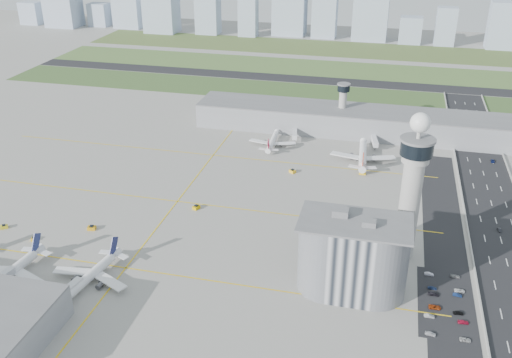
% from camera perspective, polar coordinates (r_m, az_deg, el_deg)
% --- Properties ---
extents(ground, '(1000.00, 1000.00, 0.00)m').
position_cam_1_polar(ground, '(256.60, -1.87, -6.36)').
color(ground, '#9F9D94').
extents(grass_strip_0, '(480.00, 50.00, 0.08)m').
position_cam_1_polar(grass_strip_0, '(461.38, 3.24, 8.73)').
color(grass_strip_0, '#3A5629').
rests_on(grass_strip_0, ground).
extents(grass_strip_1, '(480.00, 60.00, 0.08)m').
position_cam_1_polar(grass_strip_1, '(532.41, 4.78, 11.06)').
color(grass_strip_1, '#46642F').
rests_on(grass_strip_1, ground).
extents(grass_strip_2, '(480.00, 70.00, 0.08)m').
position_cam_1_polar(grass_strip_2, '(609.22, 6.05, 12.93)').
color(grass_strip_2, '#425428').
rests_on(grass_strip_2, ground).
extents(runway, '(480.00, 22.00, 0.10)m').
position_cam_1_polar(runway, '(496.27, 4.05, 9.96)').
color(runway, black).
rests_on(runway, ground).
extents(highway, '(28.00, 500.00, 0.10)m').
position_cam_1_polar(highway, '(255.68, 24.17, -9.10)').
color(highway, black).
rests_on(highway, ground).
extents(barrier_left, '(0.60, 500.00, 1.20)m').
position_cam_1_polar(barrier_left, '(252.71, 21.07, -8.76)').
color(barrier_left, '#9E9E99').
rests_on(barrier_left, ground).
extents(landside_road, '(18.00, 260.00, 0.08)m').
position_cam_1_polar(landside_road, '(243.23, 18.68, -9.97)').
color(landside_road, black).
rests_on(landside_road, ground).
extents(parking_lot, '(20.00, 44.00, 0.10)m').
position_cam_1_polar(parking_lot, '(233.30, 18.35, -11.63)').
color(parking_lot, black).
rests_on(parking_lot, ground).
extents(taxiway_line_h_0, '(260.00, 0.60, 0.01)m').
position_cam_1_polar(taxiway_line_h_0, '(246.21, -12.89, -8.67)').
color(taxiway_line_h_0, yellow).
rests_on(taxiway_line_h_0, ground).
extents(taxiway_line_h_1, '(260.00, 0.60, 0.01)m').
position_cam_1_polar(taxiway_line_h_1, '(292.55, -7.87, -2.24)').
color(taxiway_line_h_1, yellow).
rests_on(taxiway_line_h_1, ground).
extents(taxiway_line_h_2, '(260.00, 0.60, 0.01)m').
position_cam_1_polar(taxiway_line_h_2, '(343.16, -4.31, 2.38)').
color(taxiway_line_h_2, yellow).
rests_on(taxiway_line_h_2, ground).
extents(taxiway_line_v, '(0.60, 260.00, 0.01)m').
position_cam_1_polar(taxiway_line_v, '(292.55, -7.87, -2.24)').
color(taxiway_line_v, yellow).
rests_on(taxiway_line_v, ground).
extents(control_tower, '(14.00, 14.00, 64.50)m').
position_cam_1_polar(control_tower, '(239.62, 15.37, -0.27)').
color(control_tower, '#ADAAA5').
rests_on(control_tower, ground).
extents(secondary_tower, '(8.60, 8.60, 31.90)m').
position_cam_1_polar(secondary_tower, '(378.51, 8.66, 7.51)').
color(secondary_tower, '#ADAAA5').
rests_on(secondary_tower, ground).
extents(admin_building, '(42.00, 24.00, 33.50)m').
position_cam_1_polar(admin_building, '(222.95, 9.63, -7.62)').
color(admin_building, '#B2B2B7').
rests_on(admin_building, ground).
extents(terminal_pier, '(210.00, 32.00, 15.80)m').
position_cam_1_polar(terminal_pier, '(379.56, 10.02, 5.72)').
color(terminal_pier, gray).
rests_on(terminal_pier, ground).
extents(airplane_near_b, '(39.22, 44.75, 11.57)m').
position_cam_1_polar(airplane_near_b, '(249.75, -23.66, -8.29)').
color(airplane_near_b, white).
rests_on(airplane_near_b, ground).
extents(airplane_near_c, '(39.88, 44.90, 11.23)m').
position_cam_1_polar(airplane_near_c, '(237.57, -16.46, -8.92)').
color(airplane_near_c, white).
rests_on(airplane_near_c, ground).
extents(airplane_far_a, '(31.11, 36.08, 9.74)m').
position_cam_1_polar(airplane_far_a, '(355.27, 1.68, 4.15)').
color(airplane_far_a, white).
rests_on(airplane_far_a, ground).
extents(airplane_far_b, '(40.67, 47.02, 12.58)m').
position_cam_1_polar(airplane_far_b, '(339.36, 10.67, 2.86)').
color(airplane_far_b, white).
rests_on(airplane_far_b, ground).
extents(jet_bridge_near_2, '(5.39, 14.31, 5.70)m').
position_cam_1_polar(jet_bridge_near_2, '(229.17, -19.34, -11.69)').
color(jet_bridge_near_2, silver).
rests_on(jet_bridge_near_2, ground).
extents(jet_bridge_far_0, '(5.39, 14.31, 5.70)m').
position_cam_1_polar(jet_bridge_far_0, '(370.39, 3.88, 4.71)').
color(jet_bridge_far_0, silver).
rests_on(jet_bridge_far_0, ground).
extents(jet_bridge_far_1, '(5.39, 14.31, 5.70)m').
position_cam_1_polar(jet_bridge_far_1, '(365.98, 11.63, 3.94)').
color(jet_bridge_far_1, silver).
rests_on(jet_bridge_far_1, ground).
extents(tug_0, '(4.02, 3.76, 1.93)m').
position_cam_1_polar(tug_0, '(291.24, -23.89, -4.36)').
color(tug_0, gold).
rests_on(tug_0, ground).
extents(tug_1, '(2.78, 3.28, 1.62)m').
position_cam_1_polar(tug_1, '(276.53, -21.35, -5.57)').
color(tug_1, yellow).
rests_on(tug_1, ground).
extents(tug_2, '(4.10, 3.20, 2.14)m').
position_cam_1_polar(tug_2, '(276.21, -16.11, -4.68)').
color(tug_2, '#CD8F0F').
rests_on(tug_2, ground).
extents(tug_3, '(3.56, 4.21, 2.08)m').
position_cam_1_polar(tug_3, '(284.18, -5.99, -2.79)').
color(tug_3, '#DBA902').
rests_on(tug_3, ground).
extents(tug_4, '(4.29, 4.13, 2.06)m').
position_cam_1_polar(tug_4, '(320.46, 3.67, 0.81)').
color(tug_4, gold).
rests_on(tug_4, ground).
extents(tug_5, '(3.66, 2.57, 2.09)m').
position_cam_1_polar(tug_5, '(323.56, 10.61, 0.66)').
color(tug_5, yellow).
rests_on(tug_5, ground).
extents(car_lot_0, '(3.95, 1.95, 1.30)m').
position_cam_1_polar(car_lot_0, '(216.61, 17.05, -14.56)').
color(car_lot_0, silver).
rests_on(car_lot_0, ground).
extents(car_lot_1, '(3.80, 1.38, 1.25)m').
position_cam_1_polar(car_lot_1, '(224.20, 16.93, -12.96)').
color(car_lot_1, '#999A9B').
rests_on(car_lot_1, ground).
extents(car_lot_2, '(4.64, 2.22, 1.28)m').
position_cam_1_polar(car_lot_2, '(228.88, 17.45, -12.12)').
color(car_lot_2, '#A03A10').
rests_on(car_lot_2, ground).
extents(car_lot_3, '(4.35, 1.80, 1.26)m').
position_cam_1_polar(car_lot_3, '(235.45, 17.34, -10.90)').
color(car_lot_3, black).
rests_on(car_lot_3, ground).
extents(car_lot_4, '(3.54, 1.45, 1.20)m').
position_cam_1_polar(car_lot_4, '(238.54, 17.22, -10.35)').
color(car_lot_4, navy).
rests_on(car_lot_4, ground).
extents(car_lot_5, '(3.75, 1.44, 1.22)m').
position_cam_1_polar(car_lot_5, '(246.01, 16.91, -9.07)').
color(car_lot_5, silver).
rests_on(car_lot_5, ground).
extents(car_lot_6, '(4.01, 1.96, 1.10)m').
position_cam_1_polar(car_lot_6, '(218.01, 20.19, -14.85)').
color(car_lot_6, '#ADADAD').
rests_on(car_lot_6, ground).
extents(car_lot_7, '(4.04, 2.03, 1.13)m').
position_cam_1_polar(car_lot_7, '(225.32, 20.01, -13.29)').
color(car_lot_7, '#AF1231').
rests_on(car_lot_7, ground).
extents(car_lot_8, '(3.99, 1.93, 1.31)m').
position_cam_1_polar(car_lot_8, '(228.90, 19.58, -12.48)').
color(car_lot_8, black).
rests_on(car_lot_8, ground).
extents(car_lot_9, '(3.61, 1.62, 1.15)m').
position_cam_1_polar(car_lot_9, '(237.83, 19.49, -10.87)').
color(car_lot_9, navy).
rests_on(car_lot_9, ground).
extents(car_lot_10, '(4.16, 2.16, 1.12)m').
position_cam_1_polar(car_lot_10, '(240.42, 19.70, -10.47)').
color(car_lot_10, silver).
rests_on(car_lot_10, ground).
extents(car_lot_11, '(3.89, 1.74, 1.11)m').
position_cam_1_polar(car_lot_11, '(248.04, 19.31, -9.17)').
color(car_lot_11, gray).
rests_on(car_lot_11, ground).
extents(car_hw_1, '(1.64, 3.85, 1.24)m').
position_cam_1_polar(car_hw_1, '(287.57, 23.17, -4.69)').
color(car_hw_1, black).
rests_on(car_hw_1, ground).
extents(car_hw_2, '(2.36, 4.50, 1.21)m').
position_cam_1_polar(car_hw_2, '(360.73, 22.59, 1.67)').
color(car_hw_2, navy).
rests_on(car_hw_2, ground).
extents(car_hw_4, '(1.64, 3.76, 1.26)m').
position_cam_1_polar(car_hw_4, '(413.22, 19.87, 5.16)').
color(car_hw_4, slate).
rests_on(car_hw_4, ground).
extents(skyline_bldg_0, '(24.05, 19.24, 26.50)m').
position_cam_1_polar(skyline_bldg_0, '(776.76, -21.52, 15.19)').
color(skyline_bldg_0, '#9EADC1').
rests_on(skyline_bldg_0, ground).
extents(skyline_bldg_2, '(22.81, 18.25, 26.79)m').
position_cam_1_polar(skyline_bldg_2, '(738.83, -15.39, 15.56)').
color(skyline_bldg_2, '#9EADC1').
rests_on(skyline_bldg_2, ground).
extents(skyline_bldg_3, '(32.30, 25.84, 36.93)m').
position_cam_1_polar(skyline_bldg_3, '(721.47, -12.59, 16.03)').
color(skyline_bldg_3, '#9EADC1').
rests_on(skyline_bldg_3, ground).
extents(skyline_bldg_4, '(35.81, 28.65, 60.36)m').
position_cam_1_polar(skyline_bldg_4, '(685.38, -9.49, 16.77)').
color(skyline_bldg_4, '#9EADC1').
rests_on(skyline_bldg_4, ground).
extents(skyline_bldg_5, '(25.49, 20.39, 66.89)m').
position_cam_1_polar(skyline_bldg_5, '(670.00, -4.87, 17.09)').
color(skyline_bldg_5, '#9EADC1').
rests_on(skyline_bldg_5, ground).
extents(skyline_bldg_6, '(20.04, 16.03, 45.20)m').
position_cam_1_polar(skyline_bldg_6, '(656.84, -0.79, 16.04)').
color(skyline_bldg_6, '#9EADC1').
rests_on(skyline_bldg_6, ground).
extents(skyline_bldg_7, '(35.76, 28.61, 61.22)m').
position_cam_1_polar(skyline_bldg_7, '(664.56, 3.41, 16.82)').
color(skyline_bldg_7, '#9EADC1').
rests_on(skyline_bldg_7, ground).
extents(skyline_bldg_9, '(36.96, 29.57, 62.11)m').
position_cam_1_polar(skyline_bldg_9, '(649.90, 11.45, 16.20)').
color(skyline_bldg_9, '#9EADC1').
rests_on(skyline_bldg_9, ground).
extents(skyline_bldg_10, '(23.01, 18.41, 27.75)m').
position_cam_1_polar(skyline_bldg_10, '(643.96, 15.19, 14.17)').
color(skyline_bldg_10, '#9EADC1').
rests_on(skyline_bldg_10, ground).
extents(skyline_bldg_11, '(20.22, 16.18, 38.97)m').
position_cam_1_polar(skyline_bldg_11, '(644.27, 18.44, 14.28)').
color(skyline_bldg_11, '#9EADC1').
rests_on(skyline_bldg_11, ground).
extents(skyline_bldg_12, '(26.14, 20.92, 46.89)m').
position_cam_1_polar(skyline_bldg_12, '(647.87, 23.36, 13.93)').
color(skyline_bldg_12, '#9EADC1').
rests_on(skyline_bldg_12, ground).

